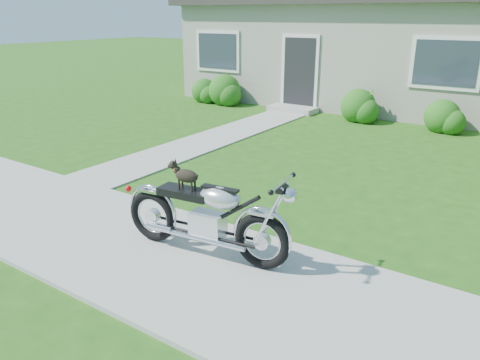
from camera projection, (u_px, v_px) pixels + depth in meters
The scene contains 8 objects.
ground at pixel (92, 228), 6.36m from camera, with size 80.00×80.00×0.00m, color #235114.
sidewalk at pixel (91, 226), 6.36m from camera, with size 24.00×2.20×0.04m, color #9E9B93.
walkway at pixel (220, 136), 11.05m from camera, with size 1.20×8.00×0.03m, color #9E9B93.
house at pixel (386, 33), 15.00m from camera, with size 12.60×7.03×4.50m.
shrub_row at pixel (330, 103), 13.00m from camera, with size 10.26×1.02×1.02m.
potted_plant_left at pixel (215, 92), 15.21m from camera, with size 0.60×0.52×0.67m, color #245B18.
potted_plant_right at pixel (366, 106), 12.51m from camera, with size 0.47×0.47×0.84m, color #3E701E.
motorcycle_with_dog at pixel (207, 216), 5.42m from camera, with size 2.22×0.63×1.10m.
Camera 1 is at (4.91, -3.65, 2.75)m, focal length 35.00 mm.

